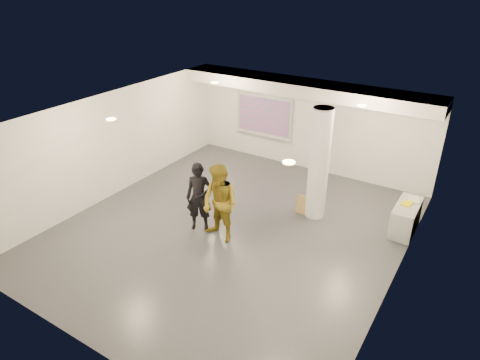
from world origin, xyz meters
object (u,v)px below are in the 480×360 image
Objects in this scene: credenza at (406,218)px; projection_screen at (264,116)px; man at (220,204)px; column at (319,165)px; woman at (199,197)px.

projection_screen is at bearing 157.53° from credenza.
projection_screen is 1.07× the size of man.
column is at bearing -167.49° from credenza.
column reaches higher than projection_screen.
credenza is 4.70m from man.
woman is (-2.22, -2.16, -0.60)m from column.
projection_screen is 5.20m from man.
projection_screen reaches higher than man.
credenza is at bearing 3.40° from woman.
woman reaches higher than credenza.
projection_screen is 1.17× the size of woman.
man is (1.58, -4.92, -0.54)m from projection_screen.
woman is 0.72m from man.
woman is at bearing -135.91° from column.
column is 3.16m from woman.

